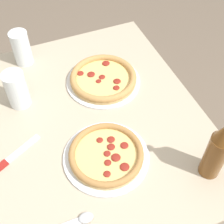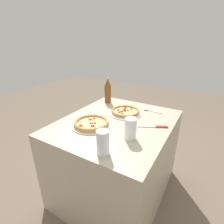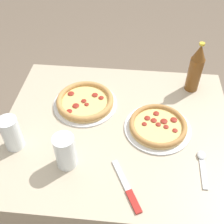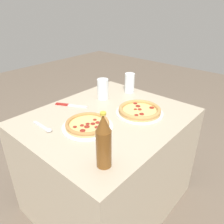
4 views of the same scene
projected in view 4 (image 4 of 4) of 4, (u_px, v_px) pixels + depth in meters
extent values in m
plane|color=#6B5B4C|center=(108.00, 198.00, 1.73)|extent=(8.00, 8.00, 0.00)
cube|color=#B7A88E|center=(108.00, 161.00, 1.56)|extent=(1.03, 0.86, 0.74)
cylinder|color=silver|center=(88.00, 127.00, 1.27)|extent=(0.30, 0.30, 0.01)
cylinder|color=#DBB775|center=(88.00, 125.00, 1.26)|extent=(0.25, 0.25, 0.01)
cylinder|color=#E5C170|center=(87.00, 124.00, 1.26)|extent=(0.22, 0.22, 0.00)
torus|color=#AD7A42|center=(87.00, 123.00, 1.26)|extent=(0.25, 0.25, 0.02)
ellipsoid|color=maroon|center=(87.00, 127.00, 1.22)|extent=(0.03, 0.03, 0.01)
ellipsoid|color=maroon|center=(82.00, 125.00, 1.24)|extent=(0.02, 0.02, 0.01)
ellipsoid|color=maroon|center=(98.00, 122.00, 1.27)|extent=(0.03, 0.03, 0.01)
ellipsoid|color=maroon|center=(97.00, 127.00, 1.22)|extent=(0.03, 0.03, 0.01)
ellipsoid|color=maroon|center=(95.00, 120.00, 1.30)|extent=(0.02, 0.02, 0.01)
ellipsoid|color=maroon|center=(83.00, 130.00, 1.19)|extent=(0.03, 0.03, 0.01)
ellipsoid|color=maroon|center=(88.00, 124.00, 1.25)|extent=(0.02, 0.02, 0.01)
ellipsoid|color=maroon|center=(93.00, 124.00, 1.25)|extent=(0.03, 0.03, 0.01)
ellipsoid|color=maroon|center=(75.00, 127.00, 1.22)|extent=(0.02, 0.02, 0.01)
cylinder|color=silver|center=(139.00, 113.00, 1.42)|extent=(0.31, 0.31, 0.01)
cylinder|color=tan|center=(140.00, 111.00, 1.42)|extent=(0.27, 0.27, 0.01)
cylinder|color=#E5C170|center=(140.00, 110.00, 1.42)|extent=(0.24, 0.24, 0.00)
torus|color=tan|center=(140.00, 109.00, 1.41)|extent=(0.27, 0.27, 0.03)
ellipsoid|color=maroon|center=(135.00, 109.00, 1.42)|extent=(0.02, 0.02, 0.00)
ellipsoid|color=maroon|center=(140.00, 109.00, 1.42)|extent=(0.03, 0.03, 0.01)
ellipsoid|color=maroon|center=(138.00, 106.00, 1.46)|extent=(0.03, 0.03, 0.01)
ellipsoid|color=maroon|center=(142.00, 114.00, 1.36)|extent=(0.03, 0.03, 0.01)
ellipsoid|color=maroon|center=(136.00, 115.00, 1.35)|extent=(0.03, 0.03, 0.01)
ellipsoid|color=maroon|center=(152.00, 108.00, 1.44)|extent=(0.03, 0.03, 0.01)
ellipsoid|color=maroon|center=(135.00, 103.00, 1.50)|extent=(0.03, 0.03, 0.01)
cylinder|color=white|center=(103.00, 89.00, 1.60)|extent=(0.08, 0.08, 0.15)
cylinder|color=orange|center=(103.00, 91.00, 1.61)|extent=(0.07, 0.07, 0.11)
cylinder|color=white|center=(130.00, 83.00, 1.72)|extent=(0.08, 0.08, 0.15)
cylinder|color=black|center=(130.00, 84.00, 1.73)|extent=(0.06, 0.06, 0.13)
cylinder|color=brown|center=(104.00, 149.00, 0.94)|extent=(0.07, 0.07, 0.18)
cone|color=brown|center=(103.00, 123.00, 0.88)|extent=(0.06, 0.06, 0.08)
cylinder|color=gold|center=(103.00, 113.00, 0.86)|extent=(0.03, 0.03, 0.01)
cube|color=maroon|center=(62.00, 104.00, 1.54)|extent=(0.06, 0.09, 0.01)
cube|color=silver|center=(78.00, 106.00, 1.51)|extent=(0.08, 0.14, 0.01)
cube|color=silver|center=(41.00, 126.00, 1.28)|extent=(0.02, 0.14, 0.01)
ellipsoid|color=silver|center=(49.00, 130.00, 1.23)|extent=(0.03, 0.05, 0.02)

